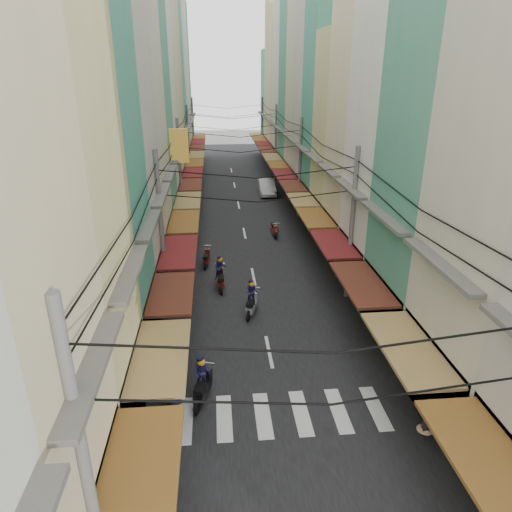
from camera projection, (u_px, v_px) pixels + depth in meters
ground at (264, 328)px, 22.12m from camera, size 160.00×160.00×0.00m
road at (240, 211)px, 40.56m from camera, size 10.00×80.00×0.02m
sidewalk_left at (166, 213)px, 40.00m from camera, size 3.00×80.00×0.06m
sidewalk_right at (312, 209)px, 41.10m from camera, size 3.00×80.00×0.06m
crosswalk at (282, 414)px, 16.57m from camera, size 7.55×2.40×0.01m
building_row_left at (132, 98)px, 33.03m from camera, size 7.80×67.67×23.70m
building_row_right at (346, 102)px, 34.41m from camera, size 7.80×68.98×22.59m
utility_poles at (243, 144)px, 33.48m from camera, size 10.20×66.13×8.20m
white_car at (267, 194)px, 46.23m from camera, size 5.27×2.14×1.85m
bicycle at (383, 312)px, 23.58m from camera, size 1.50×0.68×1.00m
moving_scooters at (232, 293)px, 24.37m from camera, size 5.54×20.19×2.02m
parked_scooters at (400, 373)px, 18.09m from camera, size 13.03×13.23×0.97m
pedestrians at (186, 303)px, 22.37m from camera, size 11.20×17.43×2.15m
market_umbrella at (491, 376)px, 15.02m from camera, size 2.43×2.43×2.57m
traffic_sign at (401, 320)px, 18.39m from camera, size 0.10×0.68×3.09m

